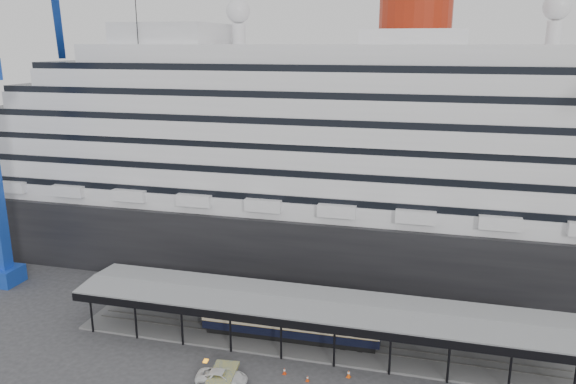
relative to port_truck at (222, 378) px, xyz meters
name	(u,v)px	position (x,y,z in m)	size (l,w,h in m)	color
ground	(305,367)	(7.39, 5.10, -0.72)	(200.00, 200.00, 0.00)	#333336
cruise_ship	(354,144)	(7.44, 37.10, 17.63)	(130.00, 30.00, 43.90)	black
platform_canopy	(315,324)	(7.39, 10.10, 1.64)	(56.00, 9.18, 5.30)	slate
port_truck	(222,378)	(0.00, 0.00, 0.00)	(2.38, 5.17, 1.44)	white
pullman_carriage	(290,320)	(4.46, 10.10, 1.75)	(20.58, 3.03, 20.16)	black
traffic_cone_left	(307,378)	(8.18, 2.64, -0.39)	(0.37, 0.37, 0.66)	#DF3E0C
traffic_cone_mid	(284,371)	(5.60, 3.27, -0.36)	(0.41, 0.41, 0.72)	red
traffic_cone_right	(349,374)	(12.09, 4.39, -0.31)	(0.55, 0.55, 0.83)	#EC530D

